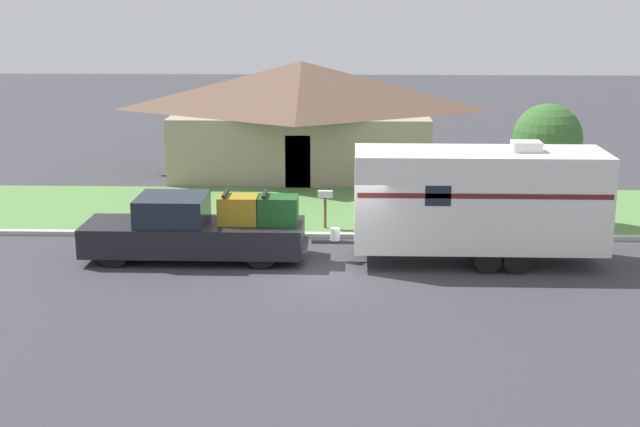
# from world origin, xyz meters

# --- Properties ---
(ground_plane) EXTENTS (120.00, 120.00, 0.00)m
(ground_plane) POSITION_xyz_m (0.00, 0.00, 0.00)
(ground_plane) COLOR #38383D
(curb_strip) EXTENTS (80.00, 0.30, 0.14)m
(curb_strip) POSITION_xyz_m (0.00, 3.75, 0.07)
(curb_strip) COLOR #ADADA8
(curb_strip) RESTS_ON ground_plane
(lawn_strip) EXTENTS (80.00, 7.00, 0.03)m
(lawn_strip) POSITION_xyz_m (0.00, 7.40, 0.01)
(lawn_strip) COLOR #568442
(lawn_strip) RESTS_ON ground_plane
(house_across_street) EXTENTS (11.35, 6.67, 4.74)m
(house_across_street) POSITION_xyz_m (-1.82, 14.06, 2.46)
(house_across_street) COLOR gray
(house_across_street) RESTS_ON ground_plane
(pickup_truck) EXTENTS (6.45, 2.04, 2.01)m
(pickup_truck) POSITION_xyz_m (-4.18, 1.27, 0.88)
(pickup_truck) COLOR black
(pickup_truck) RESTS_ON ground_plane
(travel_trailer) EXTENTS (8.26, 2.40, 3.53)m
(travel_trailer) POSITION_xyz_m (3.91, 1.27, 1.87)
(travel_trailer) COLOR black
(travel_trailer) RESTS_ON ground_plane
(mailbox) EXTENTS (0.48, 0.20, 1.27)m
(mailbox) POSITION_xyz_m (-0.55, 4.82, 0.98)
(mailbox) COLOR brown
(mailbox) RESTS_ON ground_plane
(tree_in_yard) EXTENTS (2.27, 2.27, 4.05)m
(tree_in_yard) POSITION_xyz_m (6.71, 5.69, 2.89)
(tree_in_yard) COLOR brown
(tree_in_yard) RESTS_ON ground_plane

